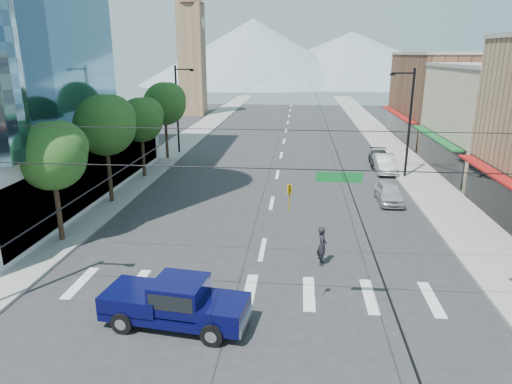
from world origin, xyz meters
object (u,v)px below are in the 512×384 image
parked_car_far (380,158)px  pedestrian (322,246)px  parked_car_mid (385,164)px  parked_car_near (389,192)px  pickup_truck (175,302)px

parked_car_far → pedestrian: bearing=-102.1°
pedestrian → parked_car_far: 22.86m
parked_car_mid → parked_car_far: bearing=90.6°
parked_car_near → parked_car_far: 11.51m
pedestrian → pickup_truck: bearing=132.9°
pickup_truck → parked_car_mid: 27.94m
parked_car_near → parked_car_mid: bearing=82.2°
pedestrian → parked_car_far: (6.34, 21.96, -0.33)m
parked_car_mid → parked_car_near: bearing=-97.1°
parked_car_far → pickup_truck: bearing=-109.5°
pedestrian → parked_car_near: (5.16, 10.52, -0.28)m
pedestrian → parked_car_near: 11.72m
parked_car_near → parked_car_far: parked_car_near is taller
parked_car_near → pedestrian: bearing=-116.2°
pedestrian → parked_car_far: size_ratio=0.43×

